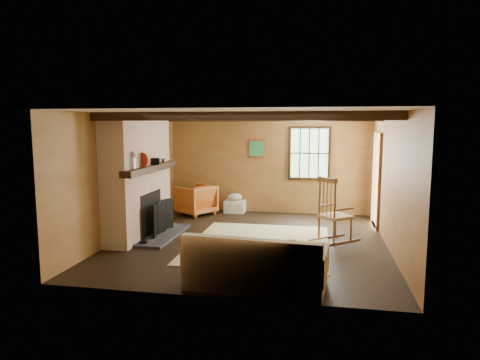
% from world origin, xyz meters
% --- Properties ---
extents(ground, '(5.50, 5.50, 0.00)m').
position_xyz_m(ground, '(0.00, 0.00, 0.00)').
color(ground, black).
rests_on(ground, ground).
extents(room_envelope, '(5.02, 5.52, 2.44)m').
position_xyz_m(room_envelope, '(0.22, 0.26, 1.63)').
color(room_envelope, '#AA713C').
rests_on(room_envelope, ground).
extents(fireplace, '(1.02, 2.30, 2.40)m').
position_xyz_m(fireplace, '(-2.23, -0.00, 1.10)').
color(fireplace, '#A4533F').
rests_on(fireplace, ground).
extents(rug, '(2.50, 3.00, 0.01)m').
position_xyz_m(rug, '(0.20, -0.20, 0.00)').
color(rug, tan).
rests_on(rug, ground).
extents(rocking_chair, '(0.98, 0.93, 1.24)m').
position_xyz_m(rocking_chair, '(1.54, 0.26, 0.52)').
color(rocking_chair, tan).
rests_on(rocking_chair, ground).
extents(sofa, '(1.95, 1.01, 0.76)m').
position_xyz_m(sofa, '(0.45, -2.33, 0.27)').
color(sofa, beige).
rests_on(sofa, ground).
extents(firewood_pile, '(0.72, 0.13, 0.26)m').
position_xyz_m(firewood_pile, '(-2.06, 2.60, 0.13)').
color(firewood_pile, brown).
rests_on(firewood_pile, ground).
extents(laundry_basket, '(0.50, 0.39, 0.30)m').
position_xyz_m(laundry_basket, '(-0.82, 2.53, 0.15)').
color(laundry_basket, white).
rests_on(laundry_basket, ground).
extents(basket_pillow, '(0.45, 0.41, 0.18)m').
position_xyz_m(basket_pillow, '(-0.82, 2.53, 0.39)').
color(basket_pillow, beige).
rests_on(basket_pillow, laundry_basket).
extents(armchair, '(1.11, 1.10, 0.74)m').
position_xyz_m(armchair, '(-1.71, 2.10, 0.37)').
color(armchair, '#BF6026').
rests_on(armchair, ground).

